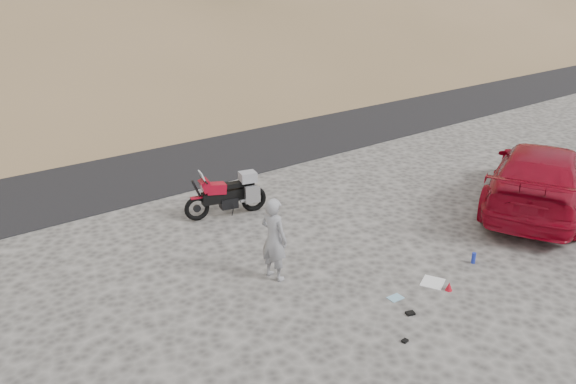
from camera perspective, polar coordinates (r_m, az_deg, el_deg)
name	(u,v)px	position (r m, az deg, el deg)	size (l,w,h in m)	color
ground	(288,288)	(10.71, 0.02, -9.70)	(140.00, 140.00, 0.00)	#454340
road	(108,165)	(18.05, -17.79, 2.65)	(120.00, 7.00, 0.05)	black
motorcycle	(230,194)	(13.58, -5.95, -0.25)	(2.04, 0.87, 1.23)	black
man	(274,277)	(11.05, -1.40, -8.64)	(0.61, 0.40, 1.66)	gray
red_car	(535,207)	(15.47, 23.81, -1.37)	(2.24, 5.51, 1.60)	maroon
gear_white_cloth	(433,282)	(11.21, 14.48, -8.88)	(0.45, 0.40, 0.01)	white
gear_bottle	(474,258)	(12.09, 18.34, -6.38)	(0.08, 0.08, 0.23)	#1B2DA6
gear_funnel	(449,286)	(11.00, 16.04, -9.20)	(0.13, 0.13, 0.17)	#B40C1B
gear_glove_a	(410,313)	(10.19, 12.31, -11.94)	(0.15, 0.11, 0.04)	black
gear_glove_b	(405,341)	(9.52, 11.79, -14.58)	(0.11, 0.08, 0.04)	black
gear_blue_cloth	(395,298)	(10.59, 10.86, -10.51)	(0.28, 0.20, 0.01)	#82B1C9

